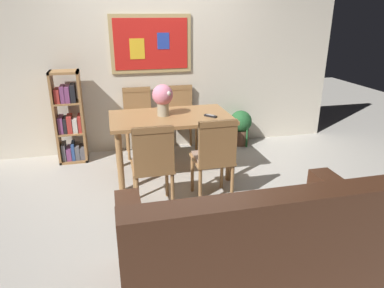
{
  "coord_description": "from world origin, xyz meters",
  "views": [
    {
      "loc": [
        -0.69,
        -3.46,
        1.87
      ],
      "look_at": [
        0.07,
        -0.31,
        0.65
      ],
      "focal_mm": 32.83,
      "sensor_mm": 36.0,
      "label": 1
    }
  ],
  "objects_px": {
    "dining_table": "(171,124)",
    "dining_chair_near_right": "(214,153)",
    "dining_chair_far_right": "(180,113)",
    "tv_remote": "(211,116)",
    "flower_vase": "(163,97)",
    "leather_couch": "(248,245)",
    "bookshelf": "(70,121)",
    "potted_ivy": "(241,126)",
    "dining_chair_near_left": "(153,161)",
    "dining_chair_far_left": "(138,116)"
  },
  "relations": [
    {
      "from": "dining_chair_near_right",
      "to": "bookshelf",
      "type": "xyz_separation_m",
      "value": [
        -1.51,
        1.47,
        0.01
      ]
    },
    {
      "from": "bookshelf",
      "to": "potted_ivy",
      "type": "relative_size",
      "value": 2.16
    },
    {
      "from": "leather_couch",
      "to": "flower_vase",
      "type": "xyz_separation_m",
      "value": [
        -0.28,
        1.98,
        0.64
      ]
    },
    {
      "from": "dining_chair_far_left",
      "to": "bookshelf",
      "type": "xyz_separation_m",
      "value": [
        -0.89,
        -0.09,
        0.01
      ]
    },
    {
      "from": "bookshelf",
      "to": "flower_vase",
      "type": "distance_m",
      "value": 1.37
    },
    {
      "from": "potted_ivy",
      "to": "dining_table",
      "type": "bearing_deg",
      "value": -147.17
    },
    {
      "from": "dining_chair_near_left",
      "to": "bookshelf",
      "type": "bearing_deg",
      "value": 120.18
    },
    {
      "from": "dining_table",
      "to": "bookshelf",
      "type": "distance_m",
      "value": 1.4
    },
    {
      "from": "dining_chair_near_left",
      "to": "bookshelf",
      "type": "relative_size",
      "value": 0.76
    },
    {
      "from": "dining_table",
      "to": "flower_vase",
      "type": "distance_m",
      "value": 0.33
    },
    {
      "from": "dining_chair_near_right",
      "to": "potted_ivy",
      "type": "distance_m",
      "value": 1.78
    },
    {
      "from": "dining_chair_far_left",
      "to": "dining_chair_far_right",
      "type": "distance_m",
      "value": 0.59
    },
    {
      "from": "dining_table",
      "to": "dining_chair_near_left",
      "type": "distance_m",
      "value": 0.88
    },
    {
      "from": "dining_table",
      "to": "tv_remote",
      "type": "distance_m",
      "value": 0.48
    },
    {
      "from": "dining_chair_near_right",
      "to": "dining_chair_near_left",
      "type": "bearing_deg",
      "value": -176.0
    },
    {
      "from": "dining_table",
      "to": "bookshelf",
      "type": "xyz_separation_m",
      "value": [
        -1.2,
        0.71,
        -0.09
      ]
    },
    {
      "from": "dining_chair_far_right",
      "to": "tv_remote",
      "type": "relative_size",
      "value": 6.21
    },
    {
      "from": "leather_couch",
      "to": "dining_table",
      "type": "bearing_deg",
      "value": 95.8
    },
    {
      "from": "dining_chair_near_left",
      "to": "bookshelf",
      "type": "distance_m",
      "value": 1.75
    },
    {
      "from": "leather_couch",
      "to": "flower_vase",
      "type": "distance_m",
      "value": 2.1
    },
    {
      "from": "leather_couch",
      "to": "tv_remote",
      "type": "xyz_separation_m",
      "value": [
        0.24,
        1.81,
        0.43
      ]
    },
    {
      "from": "dining_table",
      "to": "dining_chair_far_right",
      "type": "xyz_separation_m",
      "value": [
        0.28,
        0.79,
        -0.1
      ]
    },
    {
      "from": "dining_chair_far_right",
      "to": "bookshelf",
      "type": "relative_size",
      "value": 0.76
    },
    {
      "from": "dining_chair_near_right",
      "to": "leather_couch",
      "type": "height_order",
      "value": "dining_chair_near_right"
    },
    {
      "from": "leather_couch",
      "to": "potted_ivy",
      "type": "distance_m",
      "value": 2.9
    },
    {
      "from": "dining_chair_far_left",
      "to": "dining_chair_near_left",
      "type": "height_order",
      "value": "same"
    },
    {
      "from": "dining_table",
      "to": "dining_chair_far_right",
      "type": "height_order",
      "value": "dining_chair_far_right"
    },
    {
      "from": "dining_table",
      "to": "leather_couch",
      "type": "height_order",
      "value": "leather_couch"
    },
    {
      "from": "dining_chair_near_left",
      "to": "dining_chair_far_left",
      "type": "bearing_deg",
      "value": 89.58
    },
    {
      "from": "dining_chair_near_left",
      "to": "dining_chair_near_right",
      "type": "distance_m",
      "value": 0.63
    },
    {
      "from": "leather_couch",
      "to": "bookshelf",
      "type": "bearing_deg",
      "value": 117.75
    },
    {
      "from": "dining_chair_far_right",
      "to": "potted_ivy",
      "type": "height_order",
      "value": "dining_chair_far_right"
    },
    {
      "from": "dining_chair_far_right",
      "to": "flower_vase",
      "type": "distance_m",
      "value": 0.94
    },
    {
      "from": "dining_chair_far_right",
      "to": "dining_chair_near_left",
      "type": "xyz_separation_m",
      "value": [
        -0.6,
        -1.6,
        0.0
      ]
    },
    {
      "from": "dining_chair_near_left",
      "to": "tv_remote",
      "type": "distance_m",
      "value": 1.03
    },
    {
      "from": "dining_chair_near_right",
      "to": "flower_vase",
      "type": "distance_m",
      "value": 0.98
    },
    {
      "from": "dining_chair_near_right",
      "to": "leather_couch",
      "type": "relative_size",
      "value": 0.51
    },
    {
      "from": "dining_chair_far_left",
      "to": "tv_remote",
      "type": "height_order",
      "value": "dining_chair_far_left"
    },
    {
      "from": "dining_chair_far_left",
      "to": "tv_remote",
      "type": "distance_m",
      "value": 1.22
    },
    {
      "from": "dining_chair_near_left",
      "to": "potted_ivy",
      "type": "relative_size",
      "value": 1.64
    },
    {
      "from": "dining_chair_near_left",
      "to": "flower_vase",
      "type": "distance_m",
      "value": 0.96
    },
    {
      "from": "dining_table",
      "to": "dining_chair_near_left",
      "type": "relative_size",
      "value": 1.54
    },
    {
      "from": "flower_vase",
      "to": "dining_chair_far_right",
      "type": "bearing_deg",
      "value": 64.73
    },
    {
      "from": "dining_chair_far_left",
      "to": "dining_chair_near_right",
      "type": "relative_size",
      "value": 1.0
    },
    {
      "from": "dining_table",
      "to": "leather_couch",
      "type": "distance_m",
      "value": 1.99
    },
    {
      "from": "dining_chair_near_right",
      "to": "potted_ivy",
      "type": "bearing_deg",
      "value": 60.13
    },
    {
      "from": "dining_table",
      "to": "dining_chair_near_right",
      "type": "distance_m",
      "value": 0.83
    },
    {
      "from": "dining_table",
      "to": "bookshelf",
      "type": "bearing_deg",
      "value": 149.61
    },
    {
      "from": "potted_ivy",
      "to": "leather_couch",
      "type": "bearing_deg",
      "value": -109.95
    },
    {
      "from": "dining_chair_far_right",
      "to": "tv_remote",
      "type": "xyz_separation_m",
      "value": [
        0.16,
        -0.94,
        0.21
      ]
    }
  ]
}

